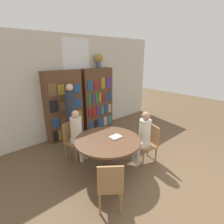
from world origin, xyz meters
The scene contains 13 objects.
ground_plane centered at (0.00, 0.00, 0.00)m, with size 16.00×16.00×0.00m, color brown.
wall_back centered at (0.00, 3.62, 1.51)m, with size 6.40×0.07×3.00m.
bookshelf_left centered at (-0.61, 3.43, 1.01)m, with size 1.09×0.34×2.02m.
bookshelf_right centered at (0.61, 3.43, 1.01)m, with size 1.09×0.34×2.02m.
flower_vase centered at (0.70, 3.43, 2.29)m, with size 0.27×0.27×0.44m.
reading_table centered at (-0.70, 1.36, 0.64)m, with size 1.39×1.39×0.74m.
chair_near_camera centered at (-1.34, 0.55, 0.50)m, with size 0.56×0.56×0.89m.
chair_left_side centered at (-0.97, 2.35, 0.50)m, with size 0.49×0.49×0.89m.
chair_far_side centered at (0.27, 1.00, 0.50)m, with size 0.51×0.51×0.89m.
seated_reader_left centered at (-0.93, 2.18, 0.69)m, with size 0.34×0.40×1.23m.
seated_reader_right centered at (0.10, 1.06, 0.71)m, with size 0.40×0.36×1.25m.
librarian_standing centered at (-0.65, 2.93, 1.04)m, with size 0.27×0.54×1.72m.
open_book_on_table centered at (-0.52, 1.31, 0.76)m, with size 0.24×0.18×0.03m.
Camera 1 is at (-2.83, -1.14, 2.43)m, focal length 28.00 mm.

